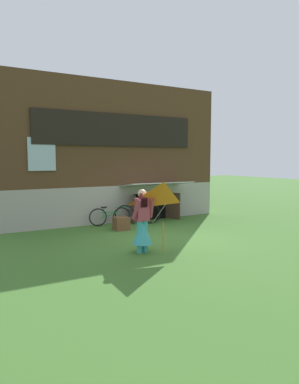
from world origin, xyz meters
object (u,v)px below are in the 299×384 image
at_px(bicycle_green, 110,216).
at_px(wooden_crate, 121,224).
at_px(bicycle_black, 138,214).
at_px(kite, 164,201).
at_px(person, 142,226).

bearing_deg(bicycle_green, wooden_crate, -78.48).
distance_m(bicycle_black, bicycle_green, 1.04).
bearing_deg(wooden_crate, bicycle_black, 34.36).
bearing_deg(kite, person, 115.89).
bearing_deg(bicycle_green, bicycle_black, -4.69).
height_order(bicycle_black, bicycle_green, bicycle_black).
distance_m(bicycle_black, wooden_crate, 1.19).
bearing_deg(kite, bicycle_green, 84.77).
bearing_deg(person, bicycle_green, 82.54).
bearing_deg(bicycle_green, kite, -85.20).
bearing_deg(wooden_crate, person, -104.05).
relative_size(bicycle_black, bicycle_green, 1.09).
xyz_separation_m(person, bicycle_green, (0.68, 3.75, -0.35)).
distance_m(kite, bicycle_black, 4.41).
bearing_deg(bicycle_green, person, -90.26).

